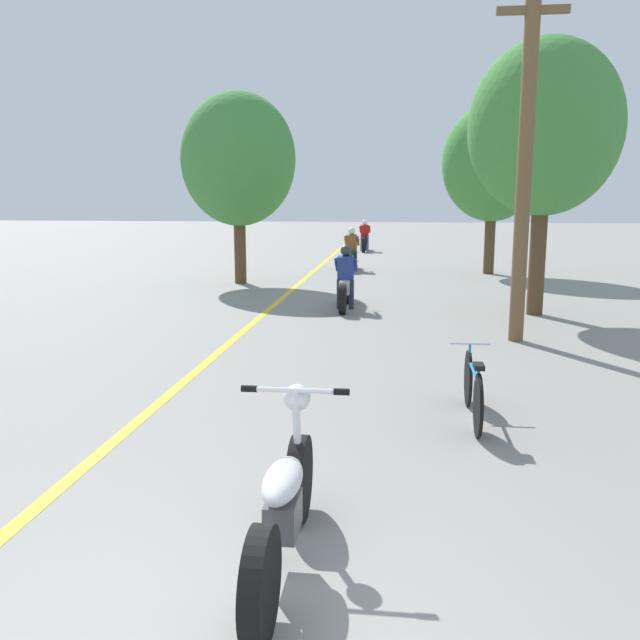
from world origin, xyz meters
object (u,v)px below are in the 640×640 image
object	(u,v)px
motorcycle_foreground	(284,504)
motorcycle_rider_mid	(351,254)
roadside_tree_right_far	(493,163)
roadside_tree_left	(238,160)
roadside_tree_right_near	(545,129)
bicycle_parked	(473,389)
motorcycle_rider_far	(365,239)
utility_pole	(525,158)
motorcycle_rider_lead	(346,285)

from	to	relation	value
motorcycle_foreground	motorcycle_rider_mid	size ratio (longest dim) A/B	1.03
roadside_tree_right_far	roadside_tree_left	xyz separation A→B (m)	(-7.08, -3.17, -0.02)
roadside_tree_right_far	motorcycle_rider_mid	world-z (taller)	roadside_tree_right_far
roadside_tree_right_near	motorcycle_foreground	world-z (taller)	roadside_tree_right_near
bicycle_parked	roadside_tree_left	bearing A→B (deg)	115.07
roadside_tree_left	motorcycle_rider_far	world-z (taller)	roadside_tree_left
utility_pole	roadside_tree_left	bearing A→B (deg)	132.70
motorcycle_rider_far	roadside_tree_left	bearing A→B (deg)	-103.78
utility_pole	roadside_tree_right_far	size ratio (longest dim) A/B	1.13
utility_pole	motorcycle_rider_mid	size ratio (longest dim) A/B	2.92
roadside_tree_right_near	motorcycle_foreground	size ratio (longest dim) A/B	2.63
roadside_tree_right_far	roadside_tree_left	world-z (taller)	roadside_tree_right_far
roadside_tree_left	motorcycle_rider_mid	xyz separation A→B (m)	(2.79, 3.63, -2.80)
roadside_tree_right_near	roadside_tree_left	size ratio (longest dim) A/B	1.05
roadside_tree_right_near	bicycle_parked	size ratio (longest dim) A/B	3.21
motorcycle_foreground	roadside_tree_right_near	bearing A→B (deg)	71.01
motorcycle_foreground	motorcycle_rider_lead	xyz separation A→B (m)	(-0.44, 10.24, 0.10)
motorcycle_rider_mid	motorcycle_rider_far	xyz separation A→B (m)	(0.00, 7.78, -0.00)
roadside_tree_right_near	bicycle_parked	world-z (taller)	roadside_tree_right_near
roadside_tree_right_near	motorcycle_foreground	bearing A→B (deg)	-108.99
roadside_tree_right_far	bicycle_parked	world-z (taller)	roadside_tree_right_far
roadside_tree_right_near	motorcycle_rider_lead	world-z (taller)	roadside_tree_right_near
bicycle_parked	utility_pole	bearing A→B (deg)	75.01
roadside_tree_right_near	roadside_tree_right_far	world-z (taller)	roadside_tree_right_near
utility_pole	motorcycle_rider_lead	size ratio (longest dim) A/B	2.85
motorcycle_rider_far	roadside_tree_right_near	bearing A→B (deg)	-74.60
utility_pole	motorcycle_rider_far	distance (m)	18.74
roadside_tree_right_near	utility_pole	bearing A→B (deg)	-106.69
roadside_tree_left	bicycle_parked	xyz separation A→B (m)	(5.17, -11.06, -2.97)
utility_pole	motorcycle_rider_far	size ratio (longest dim) A/B	2.73
motorcycle_foreground	roadside_tree_left	bearing A→B (deg)	104.51
motorcycle_rider_far	motorcycle_rider_mid	bearing A→B (deg)	-90.03
roadside_tree_right_far	roadside_tree_left	distance (m)	7.75
motorcycle_foreground	bicycle_parked	bearing A→B (deg)	64.10
roadside_tree_left	utility_pole	bearing A→B (deg)	-47.30
roadside_tree_right_far	roadside_tree_left	size ratio (longest dim) A/B	1.00
utility_pole	motorcycle_rider_far	world-z (taller)	utility_pole
motorcycle_rider_mid	bicycle_parked	bearing A→B (deg)	-80.80
utility_pole	motorcycle_foreground	distance (m)	8.20
roadside_tree_right_near	motorcycle_rider_far	size ratio (longest dim) A/B	2.54
motorcycle_foreground	roadside_tree_right_far	bearing A→B (deg)	78.87
motorcycle_rider_far	bicycle_parked	bearing A→B (deg)	-83.96
roadside_tree_right_far	bicycle_parked	xyz separation A→B (m)	(-1.90, -14.23, -2.99)
motorcycle_foreground	motorcycle_rider_lead	size ratio (longest dim) A/B	1.01
utility_pole	motorcycle_foreground	world-z (taller)	utility_pole
bicycle_parked	motorcycle_rider_lead	bearing A→B (deg)	105.30
roadside_tree_right_near	motorcycle_rider_far	bearing A→B (deg)	105.40
roadside_tree_right_near	motorcycle_rider_lead	bearing A→B (deg)	176.03
utility_pole	motorcycle_rider_mid	distance (m)	11.30
roadside_tree_right_near	motorcycle_foreground	distance (m)	11.03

